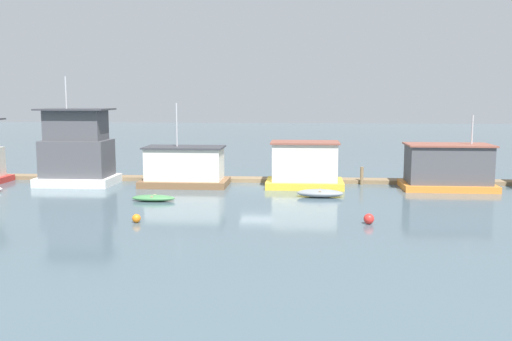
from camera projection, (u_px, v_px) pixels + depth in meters
The scene contains 12 objects.
ground_plane at pixel (257, 187), 42.62m from camera, with size 200.00×200.00×0.00m, color #475B66.
dock_walkway at pixel (260, 180), 45.50m from camera, with size 59.60×1.45×0.30m, color #846B4C.
houseboat_white at pixel (77, 151), 43.67m from camera, with size 5.70×3.99×8.25m.
houseboat_brown at pixel (185, 167), 43.17m from camera, with size 6.54×3.68×6.26m.
houseboat_yellow at pixel (305, 166), 42.68m from camera, with size 5.72×3.93×3.41m.
houseboat_orange at pixel (448, 168), 41.62m from camera, with size 6.59×3.82×5.42m.
dinghy_green at pixel (153, 198), 37.05m from camera, with size 2.84×1.14×0.40m.
dinghy_grey at pixel (320, 193), 38.45m from camera, with size 3.18×1.44×0.54m.
mooring_post_centre at pixel (67, 173), 45.74m from camera, with size 0.26×0.26×1.35m, color #846B4C.
mooring_post_near_right at pixel (362, 176), 43.82m from camera, with size 0.26×0.26×1.37m, color #846B4C.
buoy_red at pixel (369, 219), 30.41m from camera, with size 0.56×0.56×0.56m, color red.
buoy_orange at pixel (136, 218), 30.74m from camera, with size 0.47×0.47×0.47m, color orange.
Camera 1 is at (3.39, -41.95, 6.82)m, focal length 40.00 mm.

